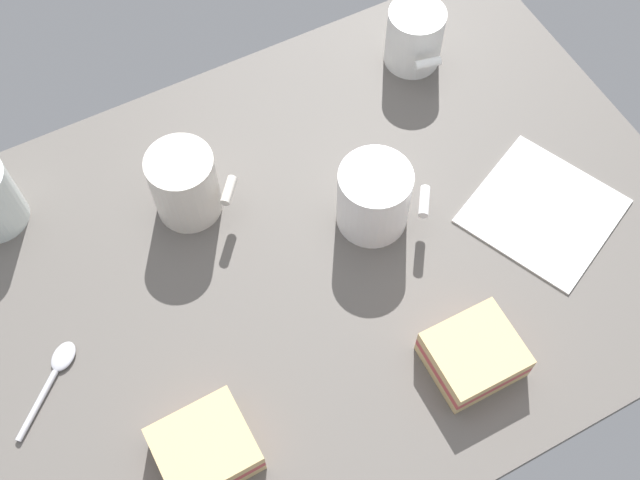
{
  "coord_description": "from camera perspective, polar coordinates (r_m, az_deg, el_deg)",
  "views": [
    {
      "loc": [
        -20.33,
        -38.81,
        84.86
      ],
      "look_at": [
        0.0,
        0.0,
        5.0
      ],
      "focal_mm": 44.01,
      "sensor_mm": 36.0,
      "label": 1
    }
  ],
  "objects": [
    {
      "name": "tabletop",
      "position": [
        0.95,
        0.0,
        -1.17
      ],
      "size": [
        90.0,
        64.0,
        2.0
      ],
      "primitive_type": "cube",
      "color": "#5B5651",
      "rests_on": "ground"
    },
    {
      "name": "coffee_mug_black",
      "position": [
        0.92,
        3.95,
        3.13
      ],
      "size": [
        10.76,
        9.68,
        9.22
      ],
      "color": "white",
      "rests_on": "tabletop"
    },
    {
      "name": "sandwich_side",
      "position": [
        0.88,
        11.1,
        -8.2
      ],
      "size": [
        9.51,
        8.57,
        4.4
      ],
      "color": "#DBB77A",
      "rests_on": "tabletop"
    },
    {
      "name": "paper_napkin",
      "position": [
        1.0,
        15.9,
        2.05
      ],
      "size": [
        21.42,
        21.42,
        0.3
      ],
      "primitive_type": "cube",
      "rotation": [
        0.0,
        0.0,
        0.43
      ],
      "color": "white",
      "rests_on": "tabletop"
    },
    {
      "name": "coffee_mug_spare",
      "position": [
        0.94,
        -9.81,
        4.04
      ],
      "size": [
        9.82,
        9.26,
        9.65
      ],
      "color": "silver",
      "rests_on": "tabletop"
    },
    {
      "name": "spoon",
      "position": [
        0.92,
        -18.78,
        -9.21
      ],
      "size": [
        9.66,
        9.14,
        0.8
      ],
      "color": "silver",
      "rests_on": "tabletop"
    },
    {
      "name": "coffee_mug_milky",
      "position": [
        1.09,
        6.89,
        14.5
      ],
      "size": [
        7.6,
        9.8,
        8.6
      ],
      "color": "white",
      "rests_on": "tabletop"
    },
    {
      "name": "sandwich_main",
      "position": [
        0.84,
        -8.36,
        -14.82
      ],
      "size": [
        9.76,
        8.83,
        4.4
      ],
      "color": "#DBB77A",
      "rests_on": "tabletop"
    }
  ]
}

